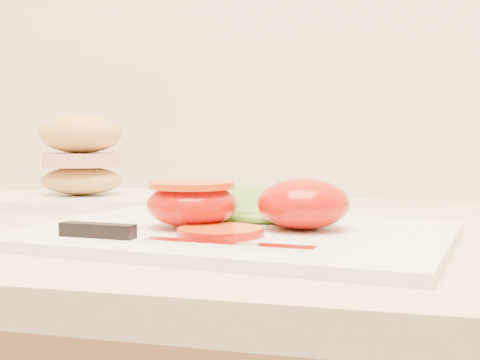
# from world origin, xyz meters

# --- Properties ---
(cutting_board) EXTENTS (0.41, 0.32, 0.01)m
(cutting_board) POSITION_xyz_m (-0.31, 1.57, 0.94)
(cutting_board) COLOR white
(cutting_board) RESTS_ON counter
(tomato_half_dome) EXTENTS (0.09, 0.09, 0.05)m
(tomato_half_dome) POSITION_xyz_m (-0.26, 1.59, 0.96)
(tomato_half_dome) COLOR red
(tomato_half_dome) RESTS_ON cutting_board
(tomato_half_cut) EXTENTS (0.09, 0.09, 0.04)m
(tomato_half_cut) POSITION_xyz_m (-0.36, 1.57, 0.96)
(tomato_half_cut) COLOR red
(tomato_half_cut) RESTS_ON cutting_board
(tomato_slice_0) EXTENTS (0.07, 0.07, 0.01)m
(tomato_slice_0) POSITION_xyz_m (-0.32, 1.53, 0.94)
(tomato_slice_0) COLOR orange
(tomato_slice_0) RESTS_ON cutting_board
(lettuce_leaf_0) EXTENTS (0.17, 0.12, 0.03)m
(lettuce_leaf_0) POSITION_xyz_m (-0.32, 1.65, 0.95)
(lettuce_leaf_0) COLOR #67AB2D
(lettuce_leaf_0) RESTS_ON cutting_board
(knife) EXTENTS (0.23, 0.04, 0.01)m
(knife) POSITION_xyz_m (-0.37, 1.49, 0.94)
(knife) COLOR silver
(knife) RESTS_ON cutting_board
(sandwich_plate) EXTENTS (0.25, 0.25, 0.12)m
(sandwich_plate) POSITION_xyz_m (-0.61, 1.83, 0.97)
(sandwich_plate) COLOR white
(sandwich_plate) RESTS_ON counter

